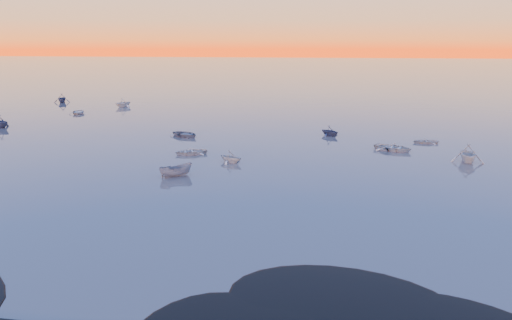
# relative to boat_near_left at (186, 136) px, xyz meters

# --- Properties ---
(ground) EXTENTS (600.00, 600.00, 0.00)m
(ground) POSITION_rel_boat_near_left_xyz_m (16.69, 55.15, 0.00)
(ground) COLOR #695D57
(ground) RESTS_ON ground
(mud_lobes) EXTENTS (140.00, 6.00, 0.07)m
(mud_lobes) POSITION_rel_boat_near_left_xyz_m (16.69, -45.85, 0.01)
(mud_lobes) COLOR black
(mud_lobes) RESTS_ON ground
(moored_fleet) EXTENTS (124.00, 58.00, 1.20)m
(moored_fleet) POSITION_rel_boat_near_left_xyz_m (16.69, 8.15, 0.00)
(moored_fleet) COLOR white
(moored_fleet) RESTS_ON ground
(boat_near_left) EXTENTS (4.05, 4.76, 1.12)m
(boat_near_left) POSITION_rel_boat_near_left_xyz_m (0.00, 0.00, 0.00)
(boat_near_left) COLOR gray
(boat_near_left) RESTS_ON ground
(boat_near_center) EXTENTS (3.23, 3.66, 1.20)m
(boat_near_center) POSITION_rel_boat_near_left_xyz_m (5.40, -20.85, 0.00)
(boat_near_center) COLOR gray
(boat_near_center) RESTS_ON ground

